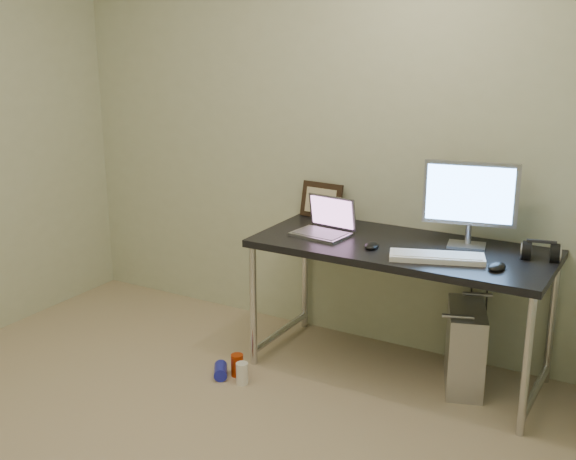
% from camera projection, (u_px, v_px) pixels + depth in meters
% --- Properties ---
extents(wall_back, '(3.50, 0.02, 2.50)m').
position_uv_depth(wall_back, '(319.00, 134.00, 4.32)').
color(wall_back, beige).
rests_on(wall_back, ground).
extents(desk, '(1.58, 0.69, 0.75)m').
position_uv_depth(desk, '(401.00, 259.00, 3.87)').
color(desk, black).
rests_on(desk, ground).
extents(tower_computer, '(0.32, 0.47, 0.48)m').
position_uv_depth(tower_computer, '(465.00, 347.00, 3.86)').
color(tower_computer, silver).
rests_on(tower_computer, ground).
extents(cable_a, '(0.01, 0.16, 0.69)m').
position_uv_depth(cable_a, '(471.00, 299.00, 4.04)').
color(cable_a, black).
rests_on(cable_a, ground).
extents(cable_b, '(0.02, 0.11, 0.71)m').
position_uv_depth(cable_b, '(486.00, 307.00, 3.99)').
color(cable_b, black).
rests_on(cable_b, ground).
extents(can_red, '(0.09, 0.09, 0.13)m').
position_uv_depth(can_red, '(237.00, 365.00, 4.00)').
color(can_red, '#AC2D05').
rests_on(can_red, ground).
extents(can_white, '(0.08, 0.08, 0.12)m').
position_uv_depth(can_white, '(242.00, 373.00, 3.91)').
color(can_white, white).
rests_on(can_white, ground).
extents(can_blue, '(0.13, 0.15, 0.07)m').
position_uv_depth(can_blue, '(221.00, 371.00, 4.00)').
color(can_blue, '#1F24BE').
rests_on(can_blue, ground).
extents(laptop, '(0.32, 0.28, 0.21)m').
position_uv_depth(laptop, '(325.00, 226.00, 4.04)').
color(laptop, '#A3A3AB').
rests_on(laptop, desk).
extents(monitor, '(0.48, 0.18, 0.46)m').
position_uv_depth(monitor, '(470.00, 198.00, 3.75)').
color(monitor, '#A3A3AB').
rests_on(monitor, desk).
extents(keyboard, '(0.49, 0.30, 0.03)m').
position_uv_depth(keyboard, '(437.00, 257.00, 3.61)').
color(keyboard, white).
rests_on(keyboard, desk).
extents(mouse_right, '(0.09, 0.13, 0.04)m').
position_uv_depth(mouse_right, '(497.00, 265.00, 3.47)').
color(mouse_right, black).
rests_on(mouse_right, desk).
extents(mouse_left, '(0.09, 0.13, 0.04)m').
position_uv_depth(mouse_left, '(372.00, 244.00, 3.80)').
color(mouse_left, black).
rests_on(mouse_left, desk).
extents(headphones, '(0.20, 0.12, 0.12)m').
position_uv_depth(headphones, '(541.00, 253.00, 3.62)').
color(headphones, black).
rests_on(headphones, desk).
extents(picture_frame, '(0.27, 0.09, 0.22)m').
position_uv_depth(picture_frame, '(321.00, 200.00, 4.36)').
color(picture_frame, black).
rests_on(picture_frame, desk).
extents(webcam, '(0.04, 0.03, 0.12)m').
position_uv_depth(webcam, '(350.00, 208.00, 4.25)').
color(webcam, silver).
rests_on(webcam, desk).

